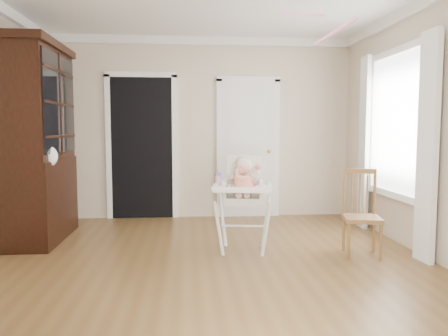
{
  "coord_description": "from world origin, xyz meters",
  "views": [
    {
      "loc": [
        -0.23,
        -4.12,
        1.33
      ],
      "look_at": [
        0.16,
        0.45,
        0.93
      ],
      "focal_mm": 35.0,
      "sensor_mm": 36.0,
      "label": 1
    }
  ],
  "objects": [
    {
      "name": "floor",
      "position": [
        0.0,
        0.0,
        0.0
      ],
      "size": [
        5.0,
        5.0,
        0.0
      ],
      "primitive_type": "plane",
      "color": "brown",
      "rests_on": "ground"
    },
    {
      "name": "wall_back",
      "position": [
        0.0,
        2.5,
        1.35
      ],
      "size": [
        4.5,
        0.0,
        4.5
      ],
      "primitive_type": "plane",
      "rotation": [
        1.57,
        0.0,
        0.0
      ],
      "color": "beige",
      "rests_on": "floor"
    },
    {
      "name": "wall_right",
      "position": [
        2.25,
        0.0,
        1.35
      ],
      "size": [
        0.0,
        5.0,
        5.0
      ],
      "primitive_type": "plane",
      "rotation": [
        1.57,
        0.0,
        -1.57
      ],
      "color": "beige",
      "rests_on": "floor"
    },
    {
      "name": "doorway",
      "position": [
        -0.9,
        2.48,
        1.11
      ],
      "size": [
        1.06,
        0.05,
        2.22
      ],
      "color": "black",
      "rests_on": "wall_back"
    },
    {
      "name": "closet_door",
      "position": [
        0.7,
        2.48,
        1.02
      ],
      "size": [
        0.96,
        0.09,
        2.13
      ],
      "color": "white",
      "rests_on": "wall_back"
    },
    {
      "name": "window_right",
      "position": [
        2.18,
        0.8,
        1.29
      ],
      "size": [
        0.13,
        1.84,
        2.3
      ],
      "color": "white",
      "rests_on": "wall_right"
    },
    {
      "name": "high_chair",
      "position": [
        0.38,
        0.55,
        0.66
      ],
      "size": [
        0.71,
        0.84,
        1.06
      ],
      "rotation": [
        0.0,
        0.0,
        -0.17
      ],
      "color": "white",
      "rests_on": "floor"
    },
    {
      "name": "baby",
      "position": [
        0.39,
        0.57,
        0.8
      ],
      "size": [
        0.3,
        0.25,
        0.45
      ],
      "rotation": [
        0.0,
        0.0,
        -0.17
      ],
      "color": "beige",
      "rests_on": "high_chair"
    },
    {
      "name": "cake",
      "position": [
        0.34,
        0.29,
        0.79
      ],
      "size": [
        0.24,
        0.24,
        0.11
      ],
      "color": "silver",
      "rests_on": "high_chair"
    },
    {
      "name": "sippy_cup",
      "position": [
        0.1,
        0.48,
        0.81
      ],
      "size": [
        0.07,
        0.07,
        0.17
      ],
      "rotation": [
        0.0,
        0.0,
        -0.17
      ],
      "color": "pink",
      "rests_on": "high_chair"
    },
    {
      "name": "china_cabinet",
      "position": [
        -1.99,
        1.25,
        1.18
      ],
      "size": [
        0.62,
        1.39,
        2.35
      ],
      "color": "black",
      "rests_on": "floor"
    },
    {
      "name": "dining_chair",
      "position": [
        1.61,
        0.29,
        0.42
      ],
      "size": [
        0.44,
        0.44,
        0.91
      ],
      "rotation": [
        0.0,
        0.0,
        -0.2
      ],
      "color": "brown",
      "rests_on": "floor"
    },
    {
      "name": "streamer",
      "position": [
        0.82,
        -0.12,
        2.38
      ],
      "size": [
        0.31,
        0.41,
        0.15
      ],
      "primitive_type": null,
      "rotation": [
        0.26,
        0.0,
        0.63
      ],
      "color": "#FF93C1",
      "rests_on": "ceiling"
    }
  ]
}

